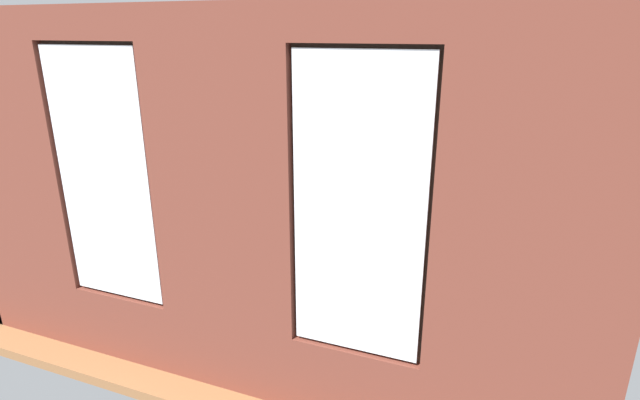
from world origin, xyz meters
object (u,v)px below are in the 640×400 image
cup_ceramic (324,227)px  table_plant_small (313,214)px  remote_black (290,225)px  media_console (172,223)px  couch_by_window (195,299)px  potted_plant_mid_room_small (418,231)px  remote_gray (321,226)px  potted_plant_between_couches (318,301)px  papasan_chair (381,195)px  couch_left (510,258)px  tv_flatscreen (168,185)px  potted_plant_by_left_couch (484,219)px  potted_plant_beside_window_right (97,251)px  coffee_table (321,230)px  remote_silver (350,225)px

cup_ceramic → table_plant_small: table_plant_small is taller
remote_black → media_console: bearing=-1.7°
couch_by_window → media_console: (1.71, -1.85, -0.08)m
cup_ceramic → potted_plant_mid_room_small: (-1.16, -0.58, -0.10)m
remote_gray → potted_plant_between_couches: (-0.79, 2.11, 0.14)m
remote_black → papasan_chair: 1.91m
couch_by_window → couch_left: 3.75m
media_console → tv_flatscreen: size_ratio=1.26×
couch_by_window → papasan_chair: (-0.99, -3.73, 0.10)m
tv_flatscreen → potted_plant_by_left_couch: bearing=-158.1°
potted_plant_by_left_couch → potted_plant_beside_window_right: potted_plant_beside_window_right is taller
table_plant_small → potted_plant_between_couches: (-0.96, 2.22, 0.03)m
couch_left → table_plant_small: couch_left is taller
remote_black → potted_plant_by_left_couch: size_ratio=0.35×
media_console → potted_plant_mid_room_small: size_ratio=2.04×
cup_ceramic → potted_plant_beside_window_right: bearing=49.4°
tv_flatscreen → table_plant_small: bearing=-169.0°
cup_ceramic → potted_plant_mid_room_small: size_ratio=0.19×
couch_left → potted_plant_between_couches: 2.75m
cup_ceramic → remote_black: cup_ceramic is taller
media_console → potted_plant_beside_window_right: potted_plant_beside_window_right is taller
remote_black → couch_by_window: bearing=78.7°
papasan_chair → potted_plant_beside_window_right: 4.40m
tv_flatscreen → potted_plant_mid_room_small: size_ratio=1.61×
couch_left → remote_black: couch_left is taller
table_plant_small → potted_plant_beside_window_right: 2.82m
remote_black → potted_plant_between_couches: bearing=114.4°
remote_black → tv_flatscreen: (1.87, 0.16, 0.41)m
potted_plant_by_left_couch → cup_ceramic: bearing=38.9°
couch_by_window → tv_flatscreen: (1.71, -1.86, 0.51)m
media_console → potted_plant_mid_room_small: (-3.53, -0.74, 0.12)m
table_plant_small → coffee_table: bearing=146.6°
media_console → potted_plant_by_left_couch: size_ratio=2.45×
potted_plant_beside_window_right → remote_silver: bearing=-130.9°
remote_silver → papasan_chair: 1.43m
potted_plant_between_couches → couch_by_window: bearing=1.9°
remote_gray → potted_plant_between_couches: bearing=178.2°
remote_gray → remote_silver: bearing=-89.7°
cup_ceramic → remote_silver: (-0.27, -0.29, -0.04)m
potted_plant_by_left_couch → tv_flatscreen: bearing=21.9°
couch_left → potted_plant_beside_window_right: potted_plant_beside_window_right is taller
media_console → potted_plant_between_couches: bearing=149.5°
coffee_table → potted_plant_mid_room_small: (-1.26, -0.44, 0.00)m
tv_flatscreen → papasan_chair: size_ratio=0.88×
cup_ceramic → potted_plant_beside_window_right: (1.81, 2.12, 0.25)m
potted_plant_beside_window_right → table_plant_small: bearing=-123.2°
remote_silver → remote_gray: bearing=-170.5°
coffee_table → papasan_chair: papasan_chair is taller
media_console → potted_plant_beside_window_right: 2.08m
remote_black → potted_plant_by_left_couch: bearing=-154.1°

